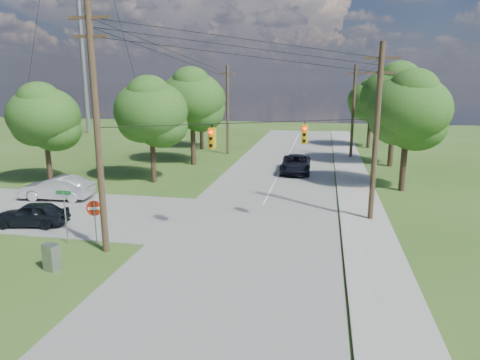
% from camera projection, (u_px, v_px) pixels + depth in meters
% --- Properties ---
extents(ground, '(140.00, 140.00, 0.00)m').
position_uv_depth(ground, '(192.00, 261.00, 20.25)').
color(ground, '#2F4D19').
rests_on(ground, ground).
extents(main_road, '(10.00, 100.00, 0.03)m').
position_uv_depth(main_road, '(251.00, 229.00, 24.65)').
color(main_road, gray).
rests_on(main_road, ground).
extents(sidewalk_east, '(2.60, 100.00, 0.12)m').
position_uv_depth(sidewalk_east, '(372.00, 236.00, 23.38)').
color(sidewalk_east, '#A8A49D').
rests_on(sidewalk_east, ground).
extents(pole_sw, '(2.00, 0.32, 12.00)m').
position_uv_depth(pole_sw, '(97.00, 127.00, 20.08)').
color(pole_sw, '#4E3C28').
rests_on(pole_sw, ground).
extents(pole_ne, '(2.00, 0.32, 10.50)m').
position_uv_depth(pole_ne, '(376.00, 131.00, 24.98)').
color(pole_ne, '#4E3C28').
rests_on(pole_ne, ground).
extents(pole_north_e, '(2.00, 0.32, 10.00)m').
position_uv_depth(pole_north_e, '(353.00, 111.00, 46.08)').
color(pole_north_e, '#4E3C28').
rests_on(pole_north_e, ground).
extents(pole_north_w, '(2.00, 0.32, 10.00)m').
position_uv_depth(pole_north_w, '(228.00, 109.00, 48.68)').
color(pole_north_w, '#4E3C28').
rests_on(pole_north_w, ground).
extents(power_lines, '(13.93, 29.62, 4.93)m').
position_uv_depth(power_lines, '(261.00, 68.00, 28.91)').
color(power_lines, black).
rests_on(power_lines, ground).
extents(traffic_signals, '(4.91, 3.27, 1.05)m').
position_uv_depth(traffic_signals, '(260.00, 136.00, 22.75)').
color(traffic_signals, gold).
rests_on(traffic_signals, ground).
extents(tree_w_near, '(6.00, 6.00, 8.40)m').
position_uv_depth(tree_w_near, '(151.00, 111.00, 34.73)').
color(tree_w_near, '#483124').
rests_on(tree_w_near, ground).
extents(tree_w_mid, '(6.40, 6.40, 9.22)m').
position_uv_depth(tree_w_mid, '(192.00, 99.00, 42.04)').
color(tree_w_mid, '#483124').
rests_on(tree_w_mid, ground).
extents(tree_w_far, '(6.00, 6.00, 8.73)m').
position_uv_depth(tree_w_far, '(201.00, 98.00, 52.05)').
color(tree_w_far, '#483124').
rests_on(tree_w_far, ground).
extents(tree_e_near, '(6.20, 6.20, 8.81)m').
position_uv_depth(tree_e_near, '(408.00, 109.00, 31.86)').
color(tree_e_near, '#483124').
rests_on(tree_e_near, ground).
extents(tree_e_mid, '(6.60, 6.60, 9.64)m').
position_uv_depth(tree_e_mid, '(395.00, 96.00, 41.17)').
color(tree_e_mid, '#483124').
rests_on(tree_e_mid, ground).
extents(tree_e_far, '(5.80, 5.80, 8.32)m').
position_uv_depth(tree_e_far, '(371.00, 101.00, 53.05)').
color(tree_e_far, '#483124').
rests_on(tree_e_far, ground).
extents(tree_cross_n, '(5.60, 5.60, 7.91)m').
position_uv_depth(tree_cross_n, '(44.00, 116.00, 33.92)').
color(tree_cross_n, '#483124').
rests_on(tree_cross_n, ground).
extents(car_cross_dark, '(4.39, 2.42, 1.42)m').
position_uv_depth(car_cross_dark, '(32.00, 214.00, 25.02)').
color(car_cross_dark, black).
rests_on(car_cross_dark, cross_road).
extents(car_cross_silver, '(5.17, 2.14, 1.67)m').
position_uv_depth(car_cross_silver, '(57.00, 188.00, 30.54)').
color(car_cross_silver, '#BBBDC2').
rests_on(car_cross_silver, cross_road).
extents(car_main_north, '(2.77, 5.80, 1.60)m').
position_uv_depth(car_main_north, '(296.00, 164.00, 39.51)').
color(car_main_north, black).
rests_on(car_main_north, main_road).
extents(control_cabinet, '(0.80, 0.68, 1.22)m').
position_uv_depth(control_cabinet, '(52.00, 257.00, 19.20)').
color(control_cabinet, gray).
rests_on(control_cabinet, ground).
extents(do_not_enter_sign, '(0.78, 0.27, 2.42)m').
position_uv_depth(do_not_enter_sign, '(95.00, 213.00, 21.82)').
color(do_not_enter_sign, gray).
rests_on(do_not_enter_sign, ground).
extents(street_name_sign, '(0.86, 0.07, 2.87)m').
position_uv_depth(street_name_sign, '(65.00, 210.00, 22.13)').
color(street_name_sign, gray).
rests_on(street_name_sign, ground).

